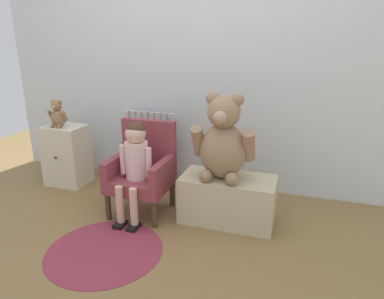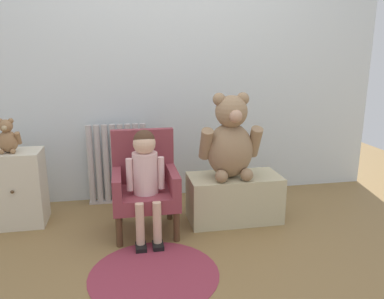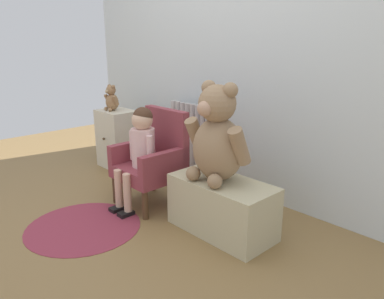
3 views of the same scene
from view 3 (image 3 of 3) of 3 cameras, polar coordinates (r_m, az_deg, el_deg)
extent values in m
plane|color=olive|center=(2.53, -10.31, -12.11)|extent=(6.00, 6.00, 0.00)
cube|color=silver|center=(2.96, 7.33, 16.38)|extent=(3.80, 0.05, 2.40)
cylinder|color=#BCB4B3|center=(3.43, -2.76, 2.05)|extent=(0.05, 0.05, 0.65)
cylinder|color=#BCB4B3|center=(3.38, -2.07, 1.86)|extent=(0.05, 0.05, 0.65)
cylinder|color=#BCB4B3|center=(3.34, -1.37, 1.66)|extent=(0.05, 0.05, 0.65)
cylinder|color=#BCB4B3|center=(3.29, -0.65, 1.46)|extent=(0.05, 0.05, 0.65)
cylinder|color=#BCB4B3|center=(3.25, 0.09, 1.26)|extent=(0.05, 0.05, 0.65)
cylinder|color=#BCB4B3|center=(3.21, 0.85, 1.04)|extent=(0.05, 0.05, 0.65)
cylinder|color=#BCB4B3|center=(3.16, 1.63, 0.83)|extent=(0.05, 0.05, 0.65)
cylinder|color=#BCB4B3|center=(3.12, 2.43, 0.60)|extent=(0.05, 0.05, 0.65)
cube|color=#BCB4B3|center=(3.37, -0.28, -4.15)|extent=(0.50, 0.05, 0.02)
cube|color=beige|center=(3.67, -11.24, 1.61)|extent=(0.36, 0.28, 0.55)
sphere|color=#4C3823|center=(3.59, -13.31, 1.60)|extent=(0.02, 0.02, 0.02)
cube|color=brown|center=(2.80, -6.63, -3.28)|extent=(0.44, 0.42, 0.10)
cube|color=brown|center=(2.83, -3.88, 2.28)|extent=(0.44, 0.06, 0.40)
cube|color=brown|center=(2.91, -8.96, -0.11)|extent=(0.06, 0.42, 0.14)
cube|color=brown|center=(2.61, -4.20, -1.85)|extent=(0.06, 0.42, 0.14)
cylinder|color=#4C331E|center=(2.91, -11.59, -6.00)|extent=(0.04, 0.04, 0.21)
cylinder|color=#4C331E|center=(2.62, -7.15, -8.39)|extent=(0.04, 0.04, 0.21)
cylinder|color=#4C331E|center=(3.09, -6.00, -4.36)|extent=(0.04, 0.04, 0.21)
cylinder|color=#4C331E|center=(2.82, -1.30, -6.37)|extent=(0.04, 0.04, 0.21)
cylinder|color=beige|center=(2.71, -7.43, 0.30)|extent=(0.17, 0.17, 0.28)
sphere|color=#D8AD8E|center=(2.67, -7.59, 4.51)|extent=(0.15, 0.15, 0.15)
sphere|color=#472D1E|center=(2.66, -7.52, 4.92)|extent=(0.14, 0.14, 0.14)
cylinder|color=#D8AD8E|center=(2.75, -11.11, -5.82)|extent=(0.06, 0.06, 0.28)
cube|color=black|center=(2.80, -11.29, -8.85)|extent=(0.07, 0.11, 0.03)
cylinder|color=#D8AD8E|center=(2.66, -9.83, -6.51)|extent=(0.06, 0.06, 0.28)
cube|color=black|center=(2.72, -10.03, -9.61)|extent=(0.07, 0.11, 0.03)
cylinder|color=beige|center=(2.79, -9.03, 0.66)|extent=(0.04, 0.04, 0.22)
cylinder|color=beige|center=(2.62, -6.44, -0.24)|extent=(0.04, 0.04, 0.22)
cube|color=#BDB28A|center=(2.42, 4.59, -8.66)|extent=(0.68, 0.34, 0.35)
ellipsoid|color=#957554|center=(2.31, 4.00, 0.05)|extent=(0.34, 0.29, 0.40)
sphere|color=#957554|center=(2.24, 3.87, 6.98)|extent=(0.23, 0.23, 0.23)
sphere|color=tan|center=(2.17, 1.99, 6.24)|extent=(0.09, 0.09, 0.09)
sphere|color=#957554|center=(2.29, 2.59, 9.41)|extent=(0.09, 0.09, 0.09)
sphere|color=#957554|center=(2.18, 5.87, 8.97)|extent=(0.09, 0.09, 0.09)
cylinder|color=#957554|center=(2.41, 0.62, 2.23)|extent=(0.09, 0.17, 0.24)
cylinder|color=#957554|center=(2.17, 7.25, 0.49)|extent=(0.09, 0.17, 0.24)
sphere|color=#957554|center=(2.34, 0.19, -3.67)|extent=(0.09, 0.09, 0.09)
sphere|color=#957554|center=(2.22, 3.49, -4.86)|extent=(0.09, 0.09, 0.09)
ellipsoid|color=#906945|center=(3.60, -12.07, 7.07)|extent=(0.13, 0.11, 0.16)
sphere|color=#906945|center=(3.59, -12.26, 8.82)|extent=(0.09, 0.09, 0.09)
sphere|color=tan|center=(3.57, -12.81, 8.63)|extent=(0.04, 0.04, 0.04)
sphere|color=#906945|center=(3.61, -12.49, 9.40)|extent=(0.04, 0.04, 0.04)
sphere|color=#906945|center=(3.56, -11.92, 9.32)|extent=(0.04, 0.04, 0.04)
cylinder|color=#906945|center=(3.66, -12.76, 7.53)|extent=(0.03, 0.07, 0.10)
cylinder|color=#906945|center=(3.54, -11.57, 7.31)|extent=(0.03, 0.07, 0.10)
sphere|color=#906945|center=(3.62, -12.97, 6.09)|extent=(0.04, 0.04, 0.04)
sphere|color=#906945|center=(3.56, -12.37, 5.95)|extent=(0.04, 0.04, 0.04)
cylinder|color=maroon|center=(2.64, -16.20, -11.21)|extent=(0.75, 0.75, 0.01)
camera|label=1|loc=(1.19, -76.97, 9.22)|focal=32.00mm
camera|label=2|loc=(2.44, -65.83, 7.45)|focal=35.00mm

